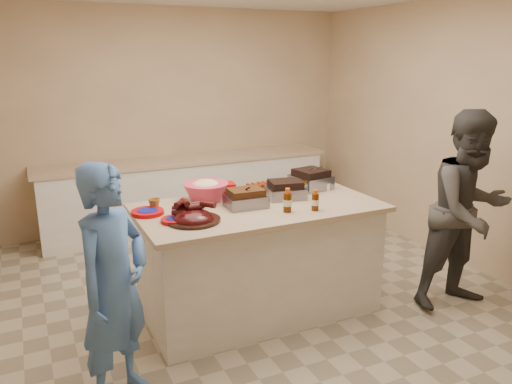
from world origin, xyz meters
name	(u,v)px	position (x,y,z in m)	size (l,w,h in m)	color
room	(265,300)	(0.00, 0.00, 0.00)	(4.50, 5.00, 2.70)	tan
back_counter	(188,193)	(0.00, 2.20, 0.45)	(3.60, 0.64, 0.90)	silver
island	(258,309)	(-0.12, -0.11, 0.00)	(1.98, 1.04, 0.94)	silver
rib_platter	(194,221)	(-0.73, -0.28, 0.94)	(0.40, 0.40, 0.16)	#450B0C
pulled_pork_tray	(246,207)	(-0.23, -0.11, 0.94)	(0.32, 0.24, 0.10)	#47230F
brisket_tray	(285,198)	(0.18, -0.01, 0.94)	(0.32, 0.26, 0.09)	black
roasting_pan	(311,188)	(0.54, 0.16, 0.94)	(0.31, 0.31, 0.12)	gray
coleslaw_bowl	(206,201)	(-0.47, 0.19, 0.94)	(0.38, 0.38, 0.26)	#CC304E
sausage_plate	(265,193)	(0.10, 0.21, 0.94)	(0.31, 0.31, 0.05)	silver
mac_cheese_dish	(308,189)	(0.51, 0.15, 0.94)	(0.32, 0.23, 0.08)	#D1940D
bbq_bottle_a	(287,212)	(0.00, -0.37, 0.94)	(0.06, 0.06, 0.19)	#411B02
bbq_bottle_b	(315,210)	(0.22, -0.43, 0.94)	(0.06, 0.06, 0.17)	#411B02
mustard_bottle	(238,206)	(-0.28, -0.07, 0.94)	(0.05, 0.05, 0.13)	#E1AF05
sauce_bowl	(237,198)	(-0.20, 0.16, 0.94)	(0.13, 0.04, 0.13)	silver
plate_stack_large	(148,214)	(-1.00, 0.04, 0.94)	(0.25, 0.25, 0.03)	#A60407
plate_stack_small	(175,222)	(-0.87, -0.23, 0.94)	(0.20, 0.20, 0.03)	#A60407
plastic_cup	(155,209)	(-0.92, 0.14, 0.94)	(0.09, 0.09, 0.09)	olive
basket_stack	(223,195)	(-0.27, 0.31, 0.94)	(0.21, 0.16, 0.11)	#A60407
guest_gray	(458,303)	(1.53, -0.78, 0.00)	(0.83, 1.71, 0.65)	#44423D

